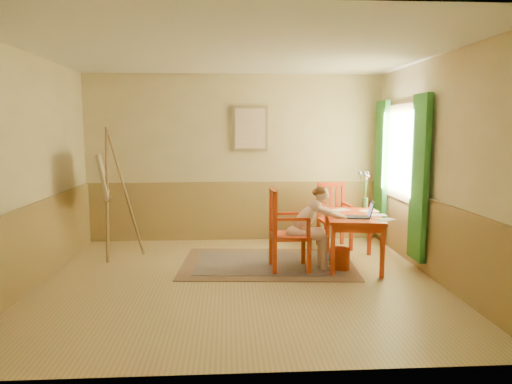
{
  "coord_description": "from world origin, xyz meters",
  "views": [
    {
      "loc": [
        -0.13,
        -5.67,
        1.89
      ],
      "look_at": [
        0.25,
        0.55,
        1.05
      ],
      "focal_mm": 32.76,
      "sensor_mm": 36.0,
      "label": 1
    }
  ],
  "objects": [
    {
      "name": "table",
      "position": [
        1.6,
        0.59,
        0.63
      ],
      "size": [
        0.89,
        1.3,
        0.72
      ],
      "color": "#BF3A13",
      "rests_on": "room"
    },
    {
      "name": "rug",
      "position": [
        0.43,
        0.71,
        0.01
      ],
      "size": [
        2.51,
        1.77,
        0.02
      ],
      "color": "#8C7251",
      "rests_on": "room"
    },
    {
      "name": "easel",
      "position": [
        -1.91,
        1.22,
        1.14
      ],
      "size": [
        0.72,
        0.86,
        1.93
      ],
      "color": "olive",
      "rests_on": "room"
    },
    {
      "name": "wastebasket",
      "position": [
        1.37,
        0.39,
        0.15
      ],
      "size": [
        0.34,
        0.34,
        0.29
      ],
      "primitive_type": "cylinder",
      "rotation": [
        0.0,
        0.0,
        0.31
      ],
      "color": "#AD350D",
      "rests_on": "room"
    },
    {
      "name": "wall_portrait",
      "position": [
        0.25,
        2.2,
        1.9
      ],
      "size": [
        0.6,
        0.05,
        0.76
      ],
      "color": "#8F7B4F",
      "rests_on": "room"
    },
    {
      "name": "window",
      "position": [
        2.42,
        1.1,
        1.35
      ],
      "size": [
        0.12,
        2.01,
        2.2
      ],
      "color": "white",
      "rests_on": "room"
    },
    {
      "name": "figure",
      "position": [
        0.98,
        0.44,
        0.62
      ],
      "size": [
        0.83,
        0.36,
        1.13
      ],
      "color": "#DAAE93",
      "rests_on": "room"
    },
    {
      "name": "wainscot",
      "position": [
        0.0,
        0.8,
        0.5
      ],
      "size": [
        5.0,
        4.5,
        1.0
      ],
      "color": "olive",
      "rests_on": "room"
    },
    {
      "name": "chair_back",
      "position": [
        1.56,
        1.61,
        0.52
      ],
      "size": [
        0.5,
        0.52,
        1.04
      ],
      "color": "#BF3A13",
      "rests_on": "room"
    },
    {
      "name": "vase",
      "position": [
        1.93,
        1.17,
        0.98
      ],
      "size": [
        0.19,
        0.28,
        0.56
      ],
      "color": "#3F724C",
      "rests_on": "table"
    },
    {
      "name": "laptop",
      "position": [
        1.65,
        0.34,
        0.76
      ],
      "size": [
        0.38,
        0.26,
        0.21
      ],
      "color": "#1E2338",
      "rests_on": "table"
    },
    {
      "name": "papers",
      "position": [
        1.81,
        0.62,
        0.72
      ],
      "size": [
        0.71,
        1.03,
        0.0
      ],
      "color": "white",
      "rests_on": "table"
    },
    {
      "name": "chair_left",
      "position": [
        0.64,
        0.42,
        0.55
      ],
      "size": [
        0.51,
        0.49,
        1.1
      ],
      "color": "#BF3A13",
      "rests_on": "room"
    },
    {
      "name": "room",
      "position": [
        0.0,
        0.0,
        1.4
      ],
      "size": [
        5.04,
        4.54,
        2.84
      ],
      "color": "tan",
      "rests_on": "ground"
    }
  ]
}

